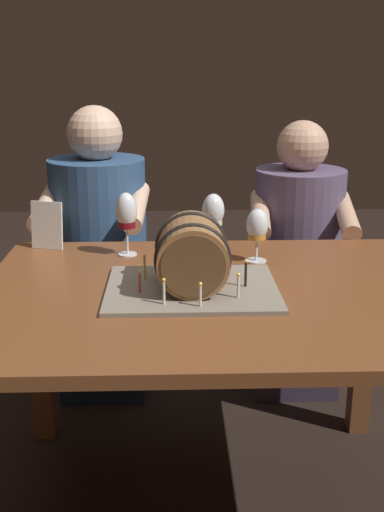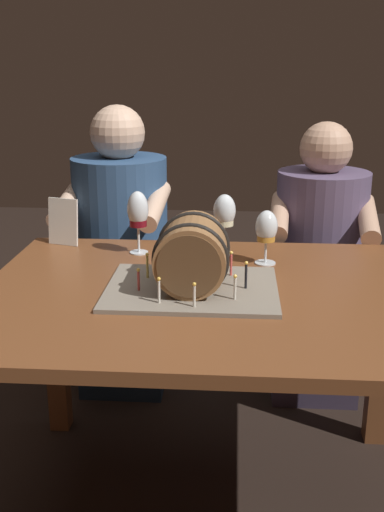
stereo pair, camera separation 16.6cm
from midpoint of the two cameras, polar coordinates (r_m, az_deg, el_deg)
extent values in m
plane|color=black|center=(2.07, -0.87, -22.42)|extent=(8.00, 8.00, 0.00)
cube|color=brown|center=(1.70, -0.98, -3.71)|extent=(1.29, 0.96, 0.03)
cube|color=brown|center=(2.31, -15.98, -8.41)|extent=(0.07, 0.07, 0.70)
cube|color=brown|center=(2.32, 13.67, -8.08)|extent=(0.07, 0.07, 0.70)
cube|color=gray|center=(1.69, -2.81, -3.09)|extent=(0.47, 0.37, 0.01)
cylinder|color=olive|center=(1.66, -2.87, 0.16)|extent=(0.19, 0.22, 0.19)
cylinder|color=brown|center=(1.55, -2.93, -1.08)|extent=(0.17, 0.00, 0.17)
cylinder|color=brown|center=(1.76, -2.81, 1.26)|extent=(0.17, 0.00, 0.17)
torus|color=black|center=(1.60, -2.90, -0.50)|extent=(0.20, 0.01, 0.20)
torus|color=black|center=(1.71, -2.83, 0.78)|extent=(0.20, 0.01, 0.20)
cylinder|color=black|center=(1.68, 2.19, -1.80)|extent=(0.01, 0.01, 0.07)
sphere|color=#F9C64C|center=(1.66, 2.21, -0.53)|extent=(0.01, 0.01, 0.01)
cylinder|color=#D64C47|center=(1.77, 0.62, -0.77)|extent=(0.01, 0.01, 0.06)
sphere|color=#F9C64C|center=(1.76, 0.62, 0.38)|extent=(0.01, 0.01, 0.01)
cylinder|color=silver|center=(1.81, -2.29, -0.47)|extent=(0.01, 0.01, 0.06)
sphere|color=#F9C64C|center=(1.80, -2.30, 0.54)|extent=(0.01, 0.01, 0.01)
cylinder|color=#EAD666|center=(1.80, -5.21, -0.54)|extent=(0.01, 0.01, 0.07)
sphere|color=#F9C64C|center=(1.78, -5.24, 0.64)|extent=(0.01, 0.01, 0.01)
cylinder|color=#EAD666|center=(1.74, -7.14, -1.21)|extent=(0.01, 0.01, 0.06)
sphere|color=#F9C64C|center=(1.73, -7.19, -0.03)|extent=(0.01, 0.01, 0.01)
cylinder|color=#D64C47|center=(1.65, -7.77, -2.55)|extent=(0.01, 0.01, 0.05)
sphere|color=#F9C64C|center=(1.64, -7.82, -1.50)|extent=(0.01, 0.01, 0.01)
cylinder|color=silver|center=(1.56, -5.67, -3.50)|extent=(0.01, 0.01, 0.06)
sphere|color=#F9C64C|center=(1.55, -5.71, -2.28)|extent=(0.01, 0.01, 0.01)
cylinder|color=silver|center=(1.54, -2.31, -3.82)|extent=(0.01, 0.01, 0.05)
sphere|color=#F9C64C|center=(1.53, -2.32, -2.67)|extent=(0.01, 0.01, 0.01)
cylinder|color=silver|center=(1.60, 1.35, -2.97)|extent=(0.01, 0.01, 0.06)
sphere|color=#F9C64C|center=(1.59, 1.36, -1.80)|extent=(0.01, 0.01, 0.01)
cylinder|color=white|center=(2.02, -8.34, 0.13)|extent=(0.06, 0.06, 0.00)
cylinder|color=white|center=(2.01, -8.39, 1.32)|extent=(0.01, 0.01, 0.08)
ellipsoid|color=white|center=(1.98, -8.52, 4.13)|extent=(0.07, 0.07, 0.12)
cylinder|color=maroon|center=(1.99, -8.48, 3.11)|extent=(0.06, 0.06, 0.04)
cylinder|color=white|center=(1.94, 3.53, -0.47)|extent=(0.06, 0.06, 0.00)
cylinder|color=white|center=(1.93, 3.55, 0.51)|extent=(0.01, 0.01, 0.07)
ellipsoid|color=white|center=(1.90, 3.60, 2.90)|extent=(0.07, 0.07, 0.10)
cylinder|color=#C6842D|center=(1.91, 3.59, 2.20)|extent=(0.06, 0.06, 0.04)
cylinder|color=white|center=(2.01, -0.41, 0.29)|extent=(0.06, 0.06, 0.00)
cylinder|color=white|center=(2.00, -0.41, 1.56)|extent=(0.01, 0.01, 0.09)
ellipsoid|color=white|center=(1.98, -0.41, 4.27)|extent=(0.07, 0.07, 0.11)
cylinder|color=beige|center=(1.98, -0.41, 3.55)|extent=(0.06, 0.06, 0.05)
cube|color=silver|center=(2.12, -15.51, 2.72)|extent=(0.11, 0.05, 0.16)
cube|color=#1B2D46|center=(2.63, -9.94, -7.56)|extent=(0.34, 0.32, 0.45)
cylinder|color=#2D4C75|center=(2.47, -10.53, 2.77)|extent=(0.40, 0.40, 0.53)
sphere|color=beige|center=(2.40, -11.01, 11.06)|extent=(0.21, 0.21, 0.21)
cylinder|color=beige|center=(2.28, -7.24, 4.53)|extent=(0.09, 0.31, 0.14)
cylinder|color=beige|center=(2.36, -15.35, 4.46)|extent=(0.09, 0.31, 0.14)
cube|color=#372D40|center=(2.64, 7.50, -7.37)|extent=(0.34, 0.32, 0.45)
cylinder|color=#5B4C6B|center=(2.48, 7.93, 2.43)|extent=(0.39, 0.39, 0.48)
sphere|color=tan|center=(2.42, 8.26, 10.01)|extent=(0.20, 0.20, 0.20)
cylinder|color=tan|center=(2.35, 12.14, 3.70)|extent=(0.10, 0.31, 0.14)
cylinder|color=tan|center=(2.32, 4.31, 3.89)|extent=(0.10, 0.31, 0.14)
camera|label=1|loc=(0.08, -92.86, -0.91)|focal=43.14mm
camera|label=2|loc=(0.08, 87.14, 0.91)|focal=43.14mm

